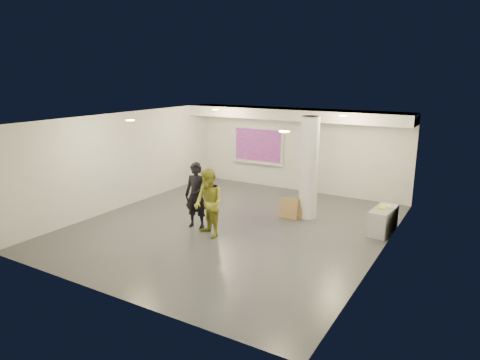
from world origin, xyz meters
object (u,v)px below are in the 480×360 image
Objects in this scene: projection_screen at (258,145)px; woman at (196,195)px; column at (309,168)px; man at (209,203)px; credenza at (383,220)px.

woman is (0.79, -5.03, -0.61)m from projection_screen.
woman is at bearing -134.29° from column.
man is at bearing -39.22° from woman.
credenza is at bearing -27.93° from projection_screen.
credenza is 5.07m from woman.
woman reaches higher than man.
man is (1.45, -5.41, -0.63)m from projection_screen.
projection_screen is (-3.10, 2.65, 0.03)m from column.
credenza is at bearing -4.32° from column.
column is 4.08m from projection_screen.
projection_screen is 6.14m from credenza.
credenza is 0.63× the size of woman.
man reaches higher than credenza.
column is 1.63× the size of woman.
projection_screen is 1.17× the size of man.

